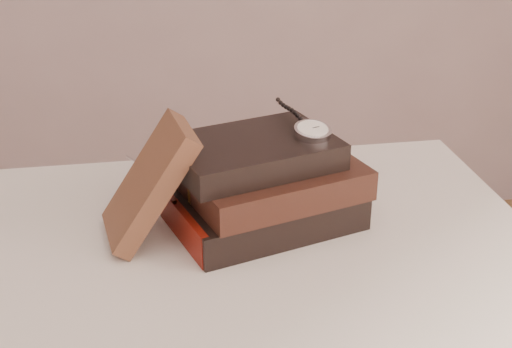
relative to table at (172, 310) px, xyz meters
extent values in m
cube|color=silver|center=(0.00, 0.00, 0.07)|extent=(1.00, 0.60, 0.04)
cube|color=white|center=(0.00, 0.00, 0.01)|extent=(0.88, 0.49, 0.08)
cylinder|color=white|center=(0.45, 0.25, -0.30)|extent=(0.05, 0.05, 0.71)
cube|color=black|center=(0.14, 0.06, 0.12)|extent=(0.28, 0.23, 0.05)
cube|color=beige|center=(0.14, 0.06, 0.12)|extent=(0.27, 0.22, 0.04)
cube|color=gold|center=(0.01, 0.05, 0.12)|extent=(0.01, 0.01, 0.05)
cube|color=#661209|center=(0.02, 0.02, 0.12)|extent=(0.05, 0.15, 0.05)
cube|color=black|center=(0.15, 0.05, 0.16)|extent=(0.27, 0.22, 0.04)
cube|color=beige|center=(0.15, 0.05, 0.16)|extent=(0.26, 0.20, 0.03)
cube|color=gold|center=(0.04, 0.04, 0.16)|extent=(0.01, 0.01, 0.04)
cube|color=black|center=(0.12, 0.06, 0.20)|extent=(0.25, 0.20, 0.04)
cube|color=beige|center=(0.13, 0.07, 0.20)|extent=(0.24, 0.19, 0.03)
cube|color=gold|center=(0.02, 0.06, 0.20)|extent=(0.01, 0.01, 0.04)
cube|color=#422619|center=(-0.02, 0.04, 0.17)|extent=(0.14, 0.13, 0.16)
cylinder|color=silver|center=(0.20, 0.06, 0.22)|extent=(0.06, 0.06, 0.02)
cylinder|color=white|center=(0.20, 0.06, 0.23)|extent=(0.05, 0.05, 0.01)
torus|color=silver|center=(0.20, 0.06, 0.23)|extent=(0.06, 0.06, 0.01)
cylinder|color=silver|center=(0.20, 0.09, 0.22)|extent=(0.01, 0.01, 0.01)
cube|color=black|center=(0.20, 0.07, 0.23)|extent=(0.01, 0.01, 0.00)
cube|color=black|center=(0.21, 0.06, 0.23)|extent=(0.01, 0.00, 0.00)
sphere|color=black|center=(0.20, 0.10, 0.23)|extent=(0.01, 0.01, 0.01)
sphere|color=black|center=(0.19, 0.11, 0.23)|extent=(0.01, 0.01, 0.01)
sphere|color=black|center=(0.19, 0.12, 0.23)|extent=(0.01, 0.01, 0.01)
sphere|color=black|center=(0.19, 0.13, 0.23)|extent=(0.01, 0.01, 0.01)
sphere|color=black|center=(0.19, 0.14, 0.23)|extent=(0.01, 0.01, 0.01)
sphere|color=black|center=(0.19, 0.15, 0.23)|extent=(0.01, 0.01, 0.01)
sphere|color=black|center=(0.18, 0.16, 0.23)|extent=(0.01, 0.01, 0.01)
sphere|color=black|center=(0.18, 0.17, 0.23)|extent=(0.01, 0.01, 0.01)
sphere|color=black|center=(0.18, 0.18, 0.23)|extent=(0.01, 0.01, 0.01)
torus|color=silver|center=(0.01, 0.10, 0.16)|extent=(0.05, 0.03, 0.05)
torus|color=silver|center=(0.06, 0.11, 0.16)|extent=(0.05, 0.03, 0.05)
cylinder|color=silver|center=(0.03, 0.11, 0.17)|extent=(0.01, 0.01, 0.00)
cylinder|color=silver|center=(-0.03, 0.15, 0.16)|extent=(0.04, 0.11, 0.03)
cylinder|color=silver|center=(0.06, 0.17, 0.16)|extent=(0.04, 0.11, 0.03)
camera|label=1|loc=(-0.02, -0.79, 0.58)|focal=49.47mm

